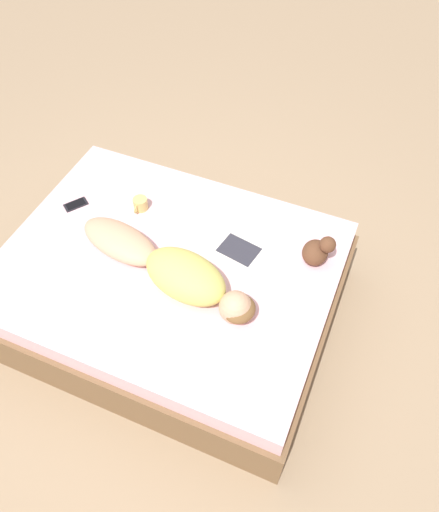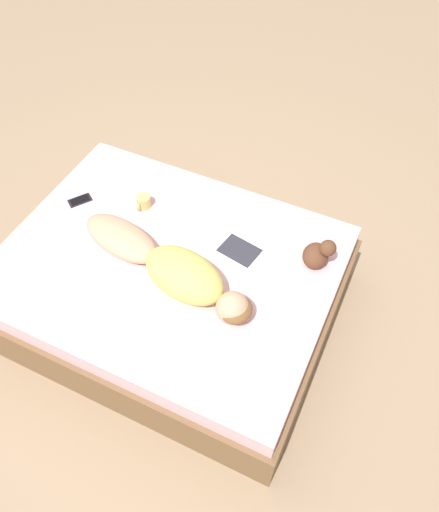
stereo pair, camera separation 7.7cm
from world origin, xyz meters
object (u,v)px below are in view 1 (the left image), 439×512
coffee_mug (140,204)px  cell_phone (76,204)px  person (172,270)px  open_magazine (250,237)px

coffee_mug → cell_phone: bearing=-71.1°
person → cell_phone: person is taller
coffee_mug → open_magazine: bearing=93.2°
open_magazine → coffee_mug: size_ratio=4.46×
open_magazine → cell_phone: size_ratio=3.46×
open_magazine → person: bearing=-21.4°
person → open_magazine: (-0.48, 0.30, -0.09)m
person → coffee_mug: (-0.44, -0.46, -0.05)m
open_magazine → coffee_mug: 0.76m
open_magazine → coffee_mug: bearing=-76.3°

